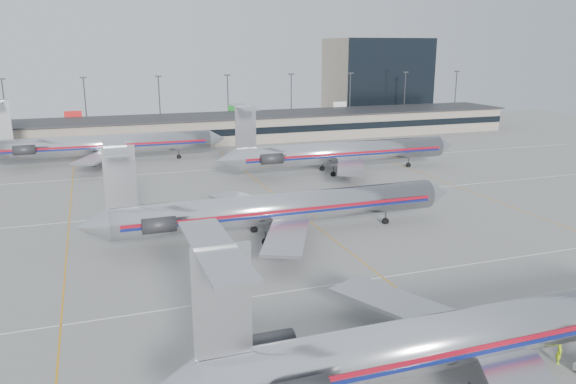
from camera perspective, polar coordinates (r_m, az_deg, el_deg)
name	(u,v)px	position (r m, az deg, el deg)	size (l,w,h in m)	color
ground	(441,322)	(49.88, 15.24, -12.63)	(260.00, 260.00, 0.00)	gray
apron_markings	(382,277)	(57.51, 9.57, -8.53)	(160.00, 0.15, 0.02)	silver
terminal	(206,129)	(137.88, -8.34, 6.38)	(162.00, 17.00, 6.25)	gray
light_mast_row	(194,101)	(150.96, -9.48, 9.10)	(163.60, 0.40, 15.28)	#38383D
distant_building	(377,78)	(186.54, 8.98, 11.33)	(30.00, 20.00, 25.00)	tan
jet_foreground	(474,334)	(41.16, 18.40, -13.49)	(46.19, 27.20, 12.09)	silver
jet_second_row	(276,208)	(67.34, -1.28, -1.66)	(47.03, 27.69, 12.31)	silver
jet_third_row	(339,152)	(102.62, 5.17, 4.03)	(47.23, 29.05, 12.92)	silver
jet_back_row	(103,145)	(116.29, -18.32, 4.60)	(47.39, 29.15, 12.96)	silver
ramp_worker_near	(559,352)	(46.64, 25.85, -14.46)	(0.63, 0.41, 1.73)	#C3F216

